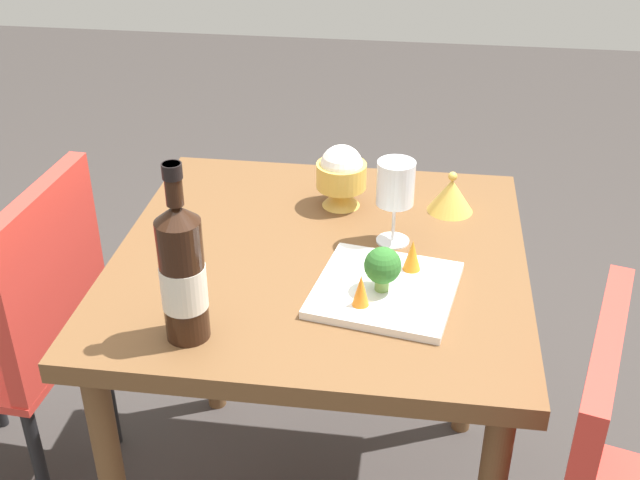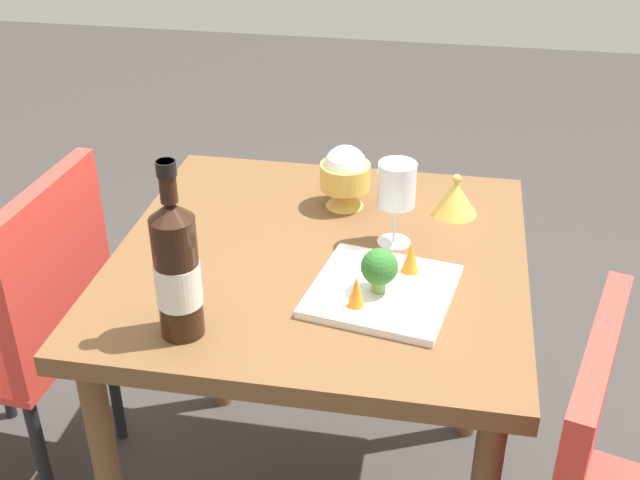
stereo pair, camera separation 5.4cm
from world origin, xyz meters
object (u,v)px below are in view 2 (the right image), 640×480
object	(u,v)px
chair_near_window	(33,310)
carrot_garnish_left	(356,291)
broccoli_floret	(379,268)
wine_bottle	(177,270)
wine_glass	(397,187)
rice_bowl	(345,175)
rice_bowl_lid	(455,197)
carrot_garnish_right	(411,257)
serving_plate	(382,291)

from	to	relation	value
chair_near_window	carrot_garnish_left	distance (m)	0.83
broccoli_floret	wine_bottle	bearing A→B (deg)	116.75
chair_near_window	wine_glass	world-z (taller)	wine_glass
rice_bowl	carrot_garnish_left	xyz separation A→B (m)	(-0.40, -0.08, -0.03)
rice_bowl_lid	carrot_garnish_left	distance (m)	0.44
rice_bowl	broccoli_floret	xyz separation A→B (m)	(-0.35, -0.11, -0.01)
chair_near_window	carrot_garnish_right	bearing A→B (deg)	-90.47
wine_glass	broccoli_floret	xyz separation A→B (m)	(-0.20, 0.01, -0.06)
carrot_garnish_right	rice_bowl_lid	bearing A→B (deg)	-14.91
rice_bowl	carrot_garnish_right	size ratio (longest dim) A/B	2.28
wine_glass	rice_bowl_lid	bearing A→B (deg)	-37.46
rice_bowl_lid	carrot_garnish_right	xyz separation A→B (m)	(-0.28, 0.07, 0.01)
chair_near_window	rice_bowl	bearing A→B (deg)	-69.20
carrot_garnish_right	broccoli_floret	bearing A→B (deg)	146.32
serving_plate	carrot_garnish_right	size ratio (longest dim) A/B	4.66
serving_plate	broccoli_floret	xyz separation A→B (m)	(-0.01, 0.01, 0.06)
broccoli_floret	carrot_garnish_right	bearing A→B (deg)	-33.68
wine_bottle	rice_bowl_lid	size ratio (longest dim) A/B	3.23
rice_bowl	broccoli_floret	bearing A→B (deg)	-161.73
wine_glass	serving_plate	bearing A→B (deg)	179.23
rice_bowl_lid	broccoli_floret	xyz separation A→B (m)	(-0.35, 0.12, 0.03)
carrot_garnish_right	carrot_garnish_left	bearing A→B (deg)	146.82
chair_near_window	rice_bowl	distance (m)	0.77
serving_plate	chair_near_window	bearing A→B (deg)	81.27
wine_glass	carrot_garnish_right	distance (m)	0.16
serving_plate	carrot_garnish_left	distance (m)	0.09
rice_bowl_lid	serving_plate	size ratio (longest dim) A/B	0.35
chair_near_window	rice_bowl_lid	size ratio (longest dim) A/B	8.50
chair_near_window	rice_bowl	size ratio (longest dim) A/B	6.00
wine_bottle	wine_glass	world-z (taller)	wine_bottle
broccoli_floret	rice_bowl_lid	bearing A→B (deg)	-19.46
wine_bottle	serving_plate	xyz separation A→B (m)	(0.17, -0.32, -0.12)
broccoli_floret	carrot_garnish_right	distance (m)	0.09
broccoli_floret	carrot_garnish_left	xyz separation A→B (m)	(-0.05, 0.03, -0.02)
wine_glass	rice_bowl	world-z (taller)	wine_glass
rice_bowl_lid	carrot_garnish_right	distance (m)	0.29
wine_glass	broccoli_floret	bearing A→B (deg)	177.51
chair_near_window	serving_plate	world-z (taller)	chair_near_window
chair_near_window	broccoli_floret	bearing A→B (deg)	-96.19
broccoli_floret	wine_glass	bearing A→B (deg)	-2.49
chair_near_window	broccoli_floret	size ratio (longest dim) A/B	9.91
rice_bowl	broccoli_floret	distance (m)	0.37
chair_near_window	rice_bowl_lid	distance (m)	0.98
wine_glass	carrot_garnish_left	distance (m)	0.27
wine_bottle	rice_bowl	size ratio (longest dim) A/B	2.28
wine_bottle	chair_near_window	bearing A→B (deg)	58.14
wine_glass	rice_bowl	distance (m)	0.20
serving_plate	broccoli_floret	distance (m)	0.06
rice_bowl_lid	wine_glass	bearing A→B (deg)	142.54
rice_bowl_lid	carrot_garnish_right	size ratio (longest dim) A/B	1.61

